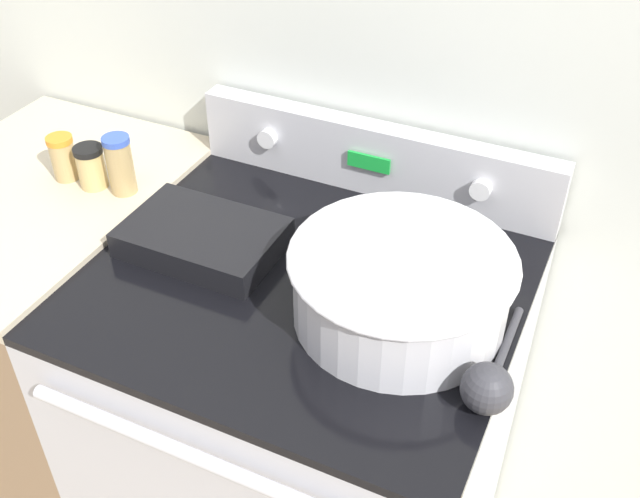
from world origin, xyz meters
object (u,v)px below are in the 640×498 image
object	(u,v)px
casserole_dish	(203,236)
spice_jar_orange_cap	(63,157)
mixing_bowl	(401,282)
ladle	(488,385)
spice_jar_black_cap	(91,167)
spice_jar_blue_cap	(120,165)

from	to	relation	value
casserole_dish	spice_jar_orange_cap	size ratio (longest dim) A/B	2.95
mixing_bowl	ladle	world-z (taller)	mixing_bowl
spice_jar_black_cap	spice_jar_orange_cap	world-z (taller)	spice_jar_orange_cap
casserole_dish	spice_jar_black_cap	size ratio (longest dim) A/B	3.15
casserole_dish	spice_jar_black_cap	distance (m)	0.32
casserole_dish	spice_jar_black_cap	xyz separation A→B (m)	(-0.31, 0.07, 0.03)
ladle	spice_jar_blue_cap	size ratio (longest dim) A/B	2.09
spice_jar_blue_cap	spice_jar_black_cap	xyz separation A→B (m)	(-0.07, -0.01, -0.02)
spice_jar_orange_cap	mixing_bowl	bearing A→B (deg)	-6.69
spice_jar_blue_cap	spice_jar_black_cap	distance (m)	0.07
mixing_bowl	spice_jar_black_cap	bearing A→B (deg)	172.69
mixing_bowl	spice_jar_orange_cap	bearing A→B (deg)	173.31
ladle	spice_jar_black_cap	size ratio (longest dim) A/B	2.89
ladle	spice_jar_black_cap	world-z (taller)	spice_jar_black_cap
casserole_dish	spice_jar_orange_cap	distance (m)	0.39
mixing_bowl	ladle	xyz separation A→B (m)	(0.18, -0.12, -0.04)
mixing_bowl	spice_jar_blue_cap	world-z (taller)	spice_jar_blue_cap
ladle	spice_jar_orange_cap	distance (m)	0.98
ladle	spice_jar_orange_cap	world-z (taller)	spice_jar_orange_cap
spice_jar_black_cap	spice_jar_orange_cap	size ratio (longest dim) A/B	0.94
mixing_bowl	spice_jar_blue_cap	bearing A→B (deg)	171.07
casserole_dish	ladle	size ratio (longest dim) A/B	1.09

